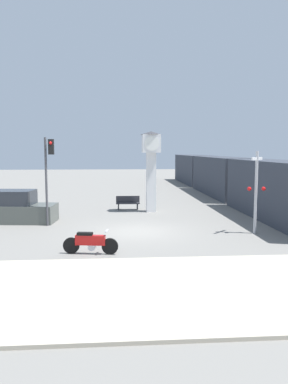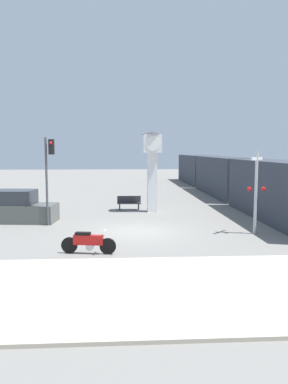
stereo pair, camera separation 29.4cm
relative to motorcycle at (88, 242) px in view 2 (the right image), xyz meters
name	(u,v)px [view 2 (the right image)]	position (x,y,z in m)	size (l,w,h in m)	color
ground_plane	(137,232)	(2.07, 3.88, -0.46)	(120.00, 120.00, 0.00)	slate
sidewalk_strip	(149,289)	(2.07, -4.00, -0.41)	(36.00, 6.00, 0.10)	#B2A893
motorcycle	(88,242)	(0.00, 0.00, 0.00)	(2.16, 0.56, 0.96)	black
clock_tower	(152,159)	(3.29, 9.86, 3.00)	(1.39, 1.39, 5.22)	white
freight_train	(224,176)	(10.50, 18.67, 1.24)	(2.80, 35.97, 3.40)	#333842
traffic_light	(49,166)	(-2.53, 5.70, 2.74)	(0.50, 0.35, 4.69)	#47474C
railroad_crossing_signal	(256,189)	(7.72, 3.06, 1.70)	(0.90, 0.82, 3.97)	#B7B7BC
bench	(129,202)	(1.80, 10.80, 0.03)	(1.60, 0.44, 0.92)	#2D2D33
parked_car	(17,209)	(-4.56, 6.82, 0.29)	(4.36, 2.22, 1.80)	#4C514C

